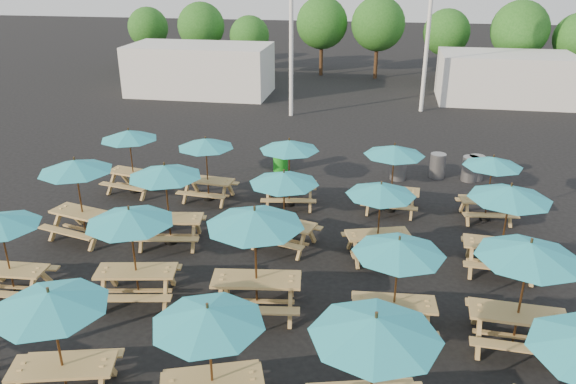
% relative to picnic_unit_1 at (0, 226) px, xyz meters
% --- Properties ---
extents(ground, '(120.00, 120.00, 0.00)m').
position_rel_picnic_unit_1_xyz_m(ground, '(5.74, 3.20, -1.81)').
color(ground, black).
rests_on(ground, ground).
extents(picnic_unit_1, '(1.90, 1.90, 2.11)m').
position_rel_picnic_unit_1_xyz_m(picnic_unit_1, '(0.00, 0.00, 0.00)').
color(picnic_unit_1, tan).
rests_on(picnic_unit_1, ground).
extents(picnic_unit_2, '(2.43, 2.43, 2.35)m').
position_rel_picnic_unit_1_xyz_m(picnic_unit_2, '(0.17, 3.05, 0.20)').
color(picnic_unit_2, tan).
rests_on(picnic_unit_2, ground).
extents(picnic_unit_3, '(2.21, 2.21, 2.19)m').
position_rel_picnic_unit_1_xyz_m(picnic_unit_3, '(0.16, 6.44, 0.07)').
color(picnic_unit_3, tan).
rests_on(picnic_unit_3, ground).
extents(picnic_unit_4, '(2.36, 2.36, 2.29)m').
position_rel_picnic_unit_1_xyz_m(picnic_unit_4, '(3.03, -2.93, 0.15)').
color(picnic_unit_4, tan).
rests_on(picnic_unit_4, ground).
extents(picnic_unit_5, '(2.29, 2.29, 2.31)m').
position_rel_picnic_unit_1_xyz_m(picnic_unit_5, '(2.96, 0.34, 0.17)').
color(picnic_unit_5, tan).
rests_on(picnic_unit_5, ground).
extents(picnic_unit_6, '(2.26, 2.26, 2.32)m').
position_rel_picnic_unit_1_xyz_m(picnic_unit_6, '(2.69, 3.13, 0.18)').
color(picnic_unit_6, tan).
rests_on(picnic_unit_6, ground).
extents(picnic_unit_7, '(1.97, 1.97, 2.12)m').
position_rel_picnic_unit_1_xyz_m(picnic_unit_7, '(2.83, 6.22, 0.01)').
color(picnic_unit_7, tan).
rests_on(picnic_unit_7, ground).
extents(picnic_unit_8, '(2.41, 2.41, 2.23)m').
position_rel_picnic_unit_1_xyz_m(picnic_unit_8, '(5.73, -2.82, 0.10)').
color(picnic_unit_8, tan).
rests_on(picnic_unit_8, ground).
extents(picnic_unit_9, '(2.39, 2.39, 2.51)m').
position_rel_picnic_unit_1_xyz_m(picnic_unit_9, '(5.78, 0.36, 0.34)').
color(picnic_unit_9, tan).
rests_on(picnic_unit_9, ground).
extents(picnic_unit_10, '(2.31, 2.31, 2.19)m').
position_rel_picnic_unit_1_xyz_m(picnic_unit_10, '(5.84, 3.47, 0.07)').
color(picnic_unit_10, tan).
rests_on(picnic_unit_10, ground).
extents(picnic_unit_11, '(2.09, 2.09, 2.20)m').
position_rel_picnic_unit_1_xyz_m(picnic_unit_11, '(5.51, 6.23, 0.07)').
color(picnic_unit_11, tan).
rests_on(picnic_unit_11, ground).
extents(picnic_unit_12, '(2.52, 2.52, 2.43)m').
position_rel_picnic_unit_1_xyz_m(picnic_unit_12, '(8.39, -2.92, 0.27)').
color(picnic_unit_12, tan).
rests_on(picnic_unit_12, ground).
extents(picnic_unit_13, '(2.01, 2.01, 2.22)m').
position_rel_picnic_unit_1_xyz_m(picnic_unit_13, '(8.78, 0.08, 0.09)').
color(picnic_unit_13, tan).
rests_on(picnic_unit_13, ground).
extents(picnic_unit_14, '(2.24, 2.24, 2.11)m').
position_rel_picnic_unit_1_xyz_m(picnic_unit_14, '(8.37, 3.28, -0.00)').
color(picnic_unit_14, tan).
rests_on(picnic_unit_14, ground).
extents(picnic_unit_15, '(1.99, 1.99, 2.18)m').
position_rel_picnic_unit_1_xyz_m(picnic_unit_15, '(8.71, 6.33, 0.06)').
color(picnic_unit_15, tan).
rests_on(picnic_unit_15, ground).
extents(picnic_unit_17, '(2.17, 2.17, 2.41)m').
position_rel_picnic_unit_1_xyz_m(picnic_unit_17, '(11.22, 0.02, 0.25)').
color(picnic_unit_17, tan).
rests_on(picnic_unit_17, ground).
extents(picnic_unit_18, '(2.13, 2.13, 2.35)m').
position_rel_picnic_unit_1_xyz_m(picnic_unit_18, '(11.43, 3.08, 0.20)').
color(picnic_unit_18, tan).
rests_on(picnic_unit_18, ground).
extents(picnic_unit_19, '(1.89, 1.89, 2.03)m').
position_rel_picnic_unit_1_xyz_m(picnic_unit_19, '(11.55, 6.18, -0.07)').
color(picnic_unit_19, tan).
rests_on(picnic_unit_19, ground).
extents(waste_bin_0, '(0.55, 0.55, 0.89)m').
position_rel_picnic_unit_1_xyz_m(waste_bin_0, '(4.66, 9.31, -1.37)').
color(waste_bin_0, '#1A911D').
rests_on(waste_bin_0, ground).
extents(waste_bin_1, '(0.55, 0.55, 0.89)m').
position_rel_picnic_unit_1_xyz_m(waste_bin_1, '(8.96, 9.14, -1.37)').
color(waste_bin_1, gray).
rests_on(waste_bin_1, ground).
extents(waste_bin_2, '(0.55, 0.55, 0.89)m').
position_rel_picnic_unit_1_xyz_m(waste_bin_2, '(10.36, 9.59, -1.37)').
color(waste_bin_2, gray).
rests_on(waste_bin_2, ground).
extents(waste_bin_3, '(0.55, 0.55, 0.89)m').
position_rel_picnic_unit_1_xyz_m(waste_bin_3, '(11.47, 9.45, -1.37)').
color(waste_bin_3, gray).
rests_on(waste_bin_3, ground).
extents(waste_bin_4, '(0.55, 0.55, 0.89)m').
position_rel_picnic_unit_1_xyz_m(waste_bin_4, '(11.70, 9.60, -1.37)').
color(waste_bin_4, gray).
rests_on(waste_bin_4, ground).
extents(event_tent_0, '(8.00, 4.00, 2.80)m').
position_rel_picnic_unit_1_xyz_m(event_tent_0, '(-2.26, 21.20, -0.41)').
color(event_tent_0, silver).
rests_on(event_tent_0, ground).
extents(event_tent_1, '(7.00, 4.00, 2.60)m').
position_rel_picnic_unit_1_xyz_m(event_tent_1, '(14.74, 22.20, -0.51)').
color(event_tent_1, silver).
rests_on(event_tent_1, ground).
extents(tree_0, '(2.80, 2.80, 4.24)m').
position_rel_picnic_unit_1_xyz_m(tree_0, '(-8.34, 28.45, 1.01)').
color(tree_0, '#382314').
rests_on(tree_0, ground).
extents(tree_1, '(3.11, 3.11, 4.72)m').
position_rel_picnic_unit_1_xyz_m(tree_1, '(-4.01, 27.11, 1.34)').
color(tree_1, '#382314').
rests_on(tree_1, ground).
extents(tree_2, '(2.59, 2.59, 3.93)m').
position_rel_picnic_unit_1_xyz_m(tree_2, '(-0.65, 26.86, 0.81)').
color(tree_2, '#382314').
rests_on(tree_2, ground).
extents(tree_3, '(3.36, 3.36, 5.09)m').
position_rel_picnic_unit_1_xyz_m(tree_3, '(3.98, 27.92, 1.59)').
color(tree_3, '#382314').
rests_on(tree_3, ground).
extents(tree_4, '(3.41, 3.41, 5.17)m').
position_rel_picnic_unit_1_xyz_m(tree_4, '(7.64, 27.46, 1.64)').
color(tree_4, '#382314').
rests_on(tree_4, ground).
extents(tree_5, '(2.94, 2.94, 4.45)m').
position_rel_picnic_unit_1_xyz_m(tree_5, '(11.96, 27.88, 1.16)').
color(tree_5, '#382314').
rests_on(tree_5, ground).
extents(tree_6, '(3.38, 3.38, 5.13)m').
position_rel_picnic_unit_1_xyz_m(tree_6, '(15.97, 26.10, 1.61)').
color(tree_6, '#382314').
rests_on(tree_6, ground).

